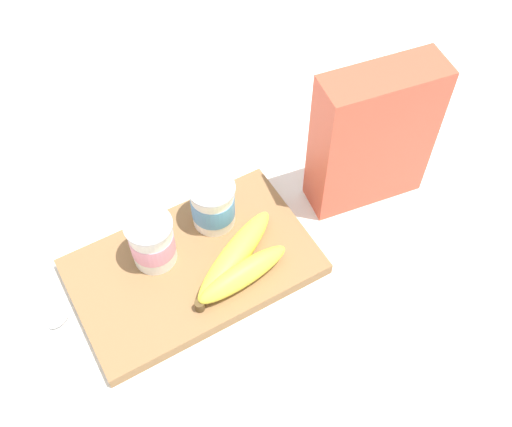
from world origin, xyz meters
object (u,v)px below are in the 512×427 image
at_px(cutting_board, 193,267).
at_px(banana_bunch, 238,264).
at_px(spoon, 44,333).
at_px(yogurt_cup_front, 152,241).
at_px(cereal_box, 373,138).
at_px(yogurt_cup_back, 213,204).

bearing_deg(cutting_board, banana_bunch, -41.03).
bearing_deg(spoon, yogurt_cup_front, 7.77).
bearing_deg(cereal_box, spoon, -172.45).
height_order(cereal_box, spoon, cereal_box).
xyz_separation_m(cutting_board, yogurt_cup_back, (0.06, 0.05, 0.05)).
height_order(yogurt_cup_back, spoon, yogurt_cup_back).
height_order(cutting_board, banana_bunch, banana_bunch).
distance_m(cereal_box, yogurt_cup_front, 0.36).
bearing_deg(yogurt_cup_back, banana_bunch, -96.81).
height_order(banana_bunch, spoon, banana_bunch).
xyz_separation_m(cereal_box, banana_bunch, (-0.26, -0.05, -0.09)).
distance_m(banana_bunch, spoon, 0.29).
bearing_deg(spoon, cereal_box, -1.22).
distance_m(cutting_board, cereal_box, 0.33).
bearing_deg(yogurt_cup_back, spoon, -171.85).
height_order(cereal_box, yogurt_cup_front, cereal_box).
height_order(yogurt_cup_front, banana_bunch, yogurt_cup_front).
xyz_separation_m(cereal_box, spoon, (-0.54, 0.01, -0.12)).
bearing_deg(yogurt_cup_front, yogurt_cup_back, 8.81).
bearing_deg(yogurt_cup_front, cereal_box, -5.95).
height_order(cutting_board, yogurt_cup_back, yogurt_cup_back).
relative_size(cutting_board, banana_bunch, 1.98).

